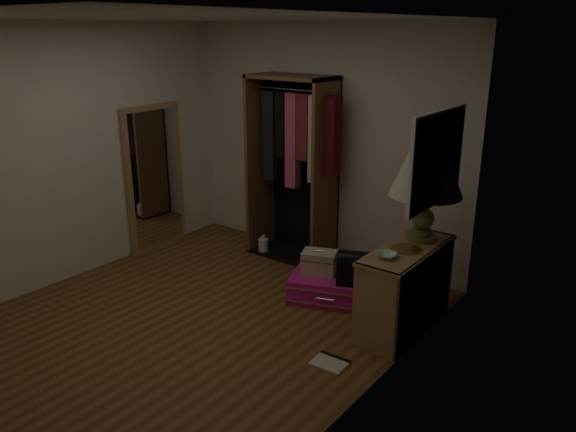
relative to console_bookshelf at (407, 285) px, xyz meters
The scene contains 13 objects.
ground 1.90m from the console_bookshelf, 145.69° to the right, with size 4.00×4.00×0.00m, color brown.
room_walls 2.09m from the console_bookshelf, 145.48° to the right, with size 3.52×4.02×2.60m.
console_bookshelf is the anchor object (origin of this frame).
open_wardrobe 2.05m from the console_bookshelf, 157.32° to the left, with size 1.08×0.50×2.05m.
floor_mirror 3.27m from the console_bookshelf, behind, with size 0.06×0.80×1.70m.
pink_suitcase 0.85m from the console_bookshelf, behind, with size 0.94×0.81×0.24m.
train_case 0.94m from the console_bookshelf, behind, with size 0.39×0.34×0.24m.
black_bag 0.55m from the console_bookshelf, behind, with size 0.35×0.30×0.33m.
table_lamp 0.96m from the console_bookshelf, 88.65° to the left, with size 0.77×0.77×0.79m.
brass_tray 0.38m from the console_bookshelf, 86.60° to the right, with size 0.31×0.31×0.01m.
ceramic_bowl 0.51m from the console_bookshelf, 97.41° to the right, with size 0.17×0.17×0.04m, color #ACCEAF.
white_jug 2.19m from the console_bookshelf, 165.23° to the left, with size 0.12×0.12×0.21m.
floor_book 1.01m from the console_bookshelf, 101.39° to the right, with size 0.28×0.23×0.03m.
Camera 1 is at (3.40, -3.13, 2.52)m, focal length 35.00 mm.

